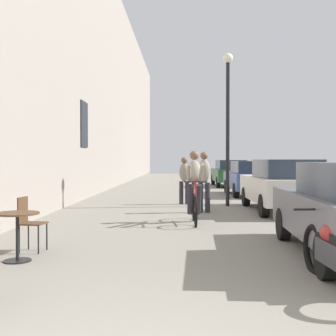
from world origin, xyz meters
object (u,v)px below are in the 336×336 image
at_px(cafe_table_mid, 17,226).
at_px(parked_car_second, 282,185).
at_px(pedestrian_mid, 184,178).
at_px(pedestrian_near, 204,178).
at_px(parked_car_third, 250,178).
at_px(cyclist_on_bicycle, 194,189).
at_px(parked_car_fourth, 230,173).
at_px(street_lamp, 228,109).
at_px(cafe_chair_mid_toward_wall, 29,220).

xyz_separation_m(cafe_table_mid, parked_car_second, (5.32, 6.32, 0.26)).
bearing_deg(pedestrian_mid, pedestrian_near, -76.67).
bearing_deg(pedestrian_mid, parked_car_third, 53.29).
bearing_deg(cafe_table_mid, cyclist_on_bicycle, 55.91).
relative_size(cafe_table_mid, parked_car_fourth, 0.17).
distance_m(pedestrian_mid, parked_car_second, 3.45).
relative_size(cyclist_on_bicycle, parked_car_second, 0.41).
bearing_deg(parked_car_third, parked_car_fourth, 91.44).
bearing_deg(street_lamp, pedestrian_near, -116.23).
xyz_separation_m(cafe_table_mid, street_lamp, (3.90, 7.73, 2.59)).
distance_m(pedestrian_near, pedestrian_mid, 2.36).
bearing_deg(pedestrian_mid, parked_car_second, -35.42).
xyz_separation_m(cafe_table_mid, parked_car_fourth, (5.11, 18.18, 0.24)).
relative_size(pedestrian_mid, parked_car_fourth, 0.38).
xyz_separation_m(cafe_chair_mid_toward_wall, pedestrian_near, (3.13, 5.33, 0.45)).
bearing_deg(parked_car_fourth, parked_car_second, -89.01).
relative_size(pedestrian_near, pedestrian_mid, 1.09).
xyz_separation_m(cyclist_on_bicycle, pedestrian_mid, (-0.21, 4.29, 0.08)).
height_order(street_lamp, parked_car_third, street_lamp).
height_order(cyclist_on_bicycle, pedestrian_mid, cyclist_on_bicycle).
bearing_deg(parked_car_second, pedestrian_near, -172.55).
relative_size(cafe_chair_mid_toward_wall, pedestrian_mid, 0.56).
bearing_deg(cafe_table_mid, street_lamp, 63.26).
bearing_deg(cyclist_on_bicycle, pedestrian_mid, 92.85).
height_order(pedestrian_near, pedestrian_mid, pedestrian_near).
height_order(pedestrian_mid, parked_car_third, pedestrian_mid).
height_order(cafe_table_mid, parked_car_fourth, parked_car_fourth).
bearing_deg(cyclist_on_bicycle, parked_car_second, 41.46).
xyz_separation_m(cafe_table_mid, parked_car_third, (5.27, 12.02, 0.22)).
bearing_deg(street_lamp, parked_car_third, 72.23).
bearing_deg(pedestrian_near, pedestrian_mid, 103.33).
height_order(cyclist_on_bicycle, parked_car_fourth, cyclist_on_bicycle).
distance_m(cyclist_on_bicycle, parked_car_third, 8.39).
relative_size(pedestrian_near, parked_car_third, 0.42).
distance_m(pedestrian_near, street_lamp, 2.86).
relative_size(pedestrian_near, parked_car_second, 0.41).
relative_size(street_lamp, parked_car_second, 1.15).
bearing_deg(parked_car_second, parked_car_third, 90.50).
xyz_separation_m(pedestrian_near, parked_car_third, (2.22, 6.00, -0.23)).
height_order(cafe_chair_mid_toward_wall, cyclist_on_bicycle, cyclist_on_bicycle).
xyz_separation_m(cyclist_on_bicycle, parked_car_third, (2.55, 7.99, -0.06)).
distance_m(pedestrian_mid, street_lamp, 2.68).
height_order(cafe_table_mid, street_lamp, street_lamp).
bearing_deg(parked_car_fourth, parked_car_third, -88.56).
distance_m(cafe_table_mid, pedestrian_near, 6.77).
distance_m(cafe_chair_mid_toward_wall, street_lamp, 8.49).
bearing_deg(pedestrian_mid, cafe_chair_mid_toward_wall, -108.74).
relative_size(cyclist_on_bicycle, street_lamp, 0.36).
height_order(cafe_chair_mid_toward_wall, parked_car_second, parked_car_second).
bearing_deg(parked_car_third, cafe_table_mid, -113.68).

